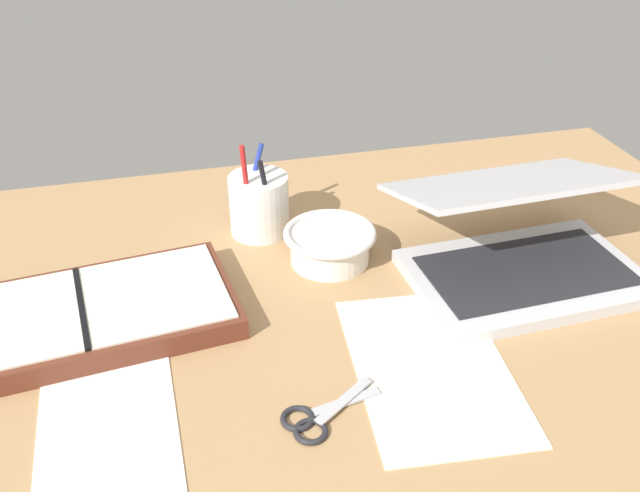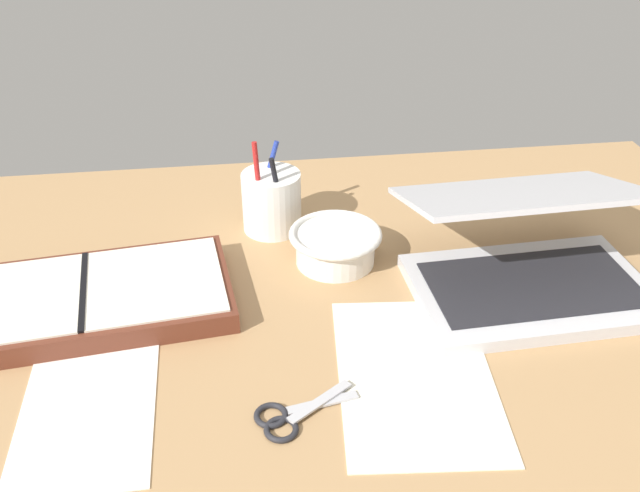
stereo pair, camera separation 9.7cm
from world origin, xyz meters
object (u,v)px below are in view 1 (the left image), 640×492
object	(u,v)px
laptop	(520,243)
pen_cup	(259,204)
planner	(84,316)
scissors	(314,419)
bowl	(330,244)

from	to	relation	value
laptop	pen_cup	size ratio (longest dim) A/B	2.15
pen_cup	planner	xyz separation A→B (cm)	(-26.67, -18.53, -3.27)
planner	scissors	size ratio (longest dim) A/B	3.36
bowl	planner	size ratio (longest dim) A/B	0.34
laptop	bowl	distance (cm)	27.43
bowl	planner	xyz separation A→B (cm)	(-35.21, -7.34, -1.33)
laptop	bowl	size ratio (longest dim) A/B	2.45
laptop	scissors	distance (cm)	42.14
pen_cup	planner	world-z (taller)	pen_cup
laptop	planner	bearing A→B (deg)	175.42
scissors	pen_cup	bearing A→B (deg)	64.33
laptop	scissors	bearing A→B (deg)	-151.28
bowl	scissors	size ratio (longest dim) A/B	1.13
planner	scissors	bearing A→B (deg)	-50.30
scissors	planner	bearing A→B (deg)	112.83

